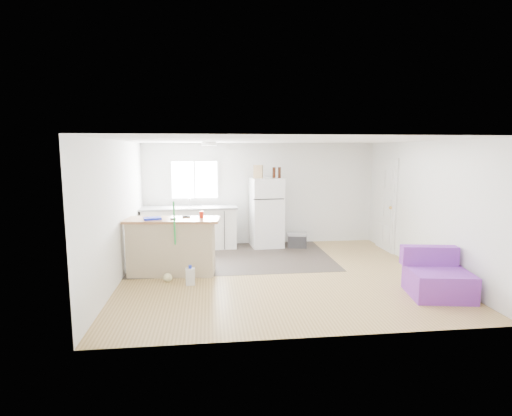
{
  "coord_description": "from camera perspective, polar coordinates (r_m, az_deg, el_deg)",
  "views": [
    {
      "loc": [
        -1.21,
        -6.91,
        2.22
      ],
      "look_at": [
        -0.32,
        0.7,
        1.12
      ],
      "focal_mm": 28.0,
      "sensor_mm": 36.0,
      "label": 1
    }
  ],
  "objects": [
    {
      "name": "room",
      "position": [
        7.08,
        3.21,
        -0.13
      ],
      "size": [
        5.51,
        5.01,
        2.41
      ],
      "color": "olive",
      "rests_on": "ground"
    },
    {
      "name": "vinyl_zone",
      "position": [
        8.47,
        -3.2,
        -7.03
      ],
      "size": [
        4.05,
        2.5,
        0.0
      ],
      "primitive_type": "cube",
      "color": "#2E2722",
      "rests_on": "floor"
    },
    {
      "name": "window",
      "position": [
        9.42,
        -8.76,
        4.0
      ],
      "size": [
        1.18,
        0.06,
        0.98
      ],
      "color": "white",
      "rests_on": "back_wall"
    },
    {
      "name": "interior_door",
      "position": [
        9.4,
        18.11,
        0.41
      ],
      "size": [
        0.11,
        0.92,
        2.1
      ],
      "color": "white",
      "rests_on": "right_wall"
    },
    {
      "name": "ceiling_fixture",
      "position": [
        8.11,
        -6.7,
        9.11
      ],
      "size": [
        0.3,
        0.3,
        0.07
      ],
      "primitive_type": "cylinder",
      "color": "white",
      "rests_on": "ceiling"
    },
    {
      "name": "kitchen_cabinets",
      "position": [
        9.25,
        -9.47,
        -2.73
      ],
      "size": [
        2.18,
        0.78,
        1.25
      ],
      "rotation": [
        0.0,
        0.0,
        0.05
      ],
      "color": "white",
      "rests_on": "floor"
    },
    {
      "name": "peninsula",
      "position": [
        7.38,
        -11.92,
        -5.36
      ],
      "size": [
        1.71,
        0.8,
        1.02
      ],
      "rotation": [
        0.0,
        0.0,
        -0.1
      ],
      "color": "#C4B78E",
      "rests_on": "floor"
    },
    {
      "name": "refrigerator",
      "position": [
        9.26,
        1.52,
        -0.65
      ],
      "size": [
        0.76,
        0.73,
        1.6
      ],
      "rotation": [
        0.0,
        0.0,
        0.09
      ],
      "color": "white",
      "rests_on": "floor"
    },
    {
      "name": "cooler",
      "position": [
        9.31,
        5.88,
        -4.57
      ],
      "size": [
        0.5,
        0.39,
        0.34
      ],
      "rotation": [
        0.0,
        0.0,
        -0.2
      ],
      "color": "#2A2A2C",
      "rests_on": "floor"
    },
    {
      "name": "purple_seat",
      "position": [
        6.86,
        24.44,
        -9.18
      ],
      "size": [
        1.0,
        0.96,
        0.72
      ],
      "rotation": [
        0.0,
        0.0,
        -0.17
      ],
      "color": "purple",
      "rests_on": "floor"
    },
    {
      "name": "cleaner_jug",
      "position": [
        6.83,
        -9.37,
        -9.6
      ],
      "size": [
        0.16,
        0.12,
        0.34
      ],
      "rotation": [
        0.0,
        0.0,
        0.05
      ],
      "color": "silver",
      "rests_on": "floor"
    },
    {
      "name": "mop",
      "position": [
        7.08,
        -12.25,
        -8.35
      ],
      "size": [
        0.23,
        0.39,
        1.4
      ],
      "rotation": [
        0.0,
        0.0,
        0.04
      ],
      "color": "green",
      "rests_on": "floor"
    },
    {
      "name": "red_cup",
      "position": [
        7.27,
        -7.82,
        -0.93
      ],
      "size": [
        0.09,
        0.09,
        0.12
      ],
      "primitive_type": "cylinder",
      "rotation": [
        0.0,
        0.0,
        -0.14
      ],
      "color": "red",
      "rests_on": "peninsula"
    },
    {
      "name": "blue_tray",
      "position": [
        7.27,
        -14.58,
        -1.45
      ],
      "size": [
        0.34,
        0.28,
        0.04
      ],
      "primitive_type": "cube",
      "rotation": [
        0.0,
        0.0,
        0.22
      ],
      "color": "#1625CE",
      "rests_on": "peninsula"
    },
    {
      "name": "tool_a",
      "position": [
        7.37,
        -9.94,
        -1.2
      ],
      "size": [
        0.15,
        0.07,
        0.03
      ],
      "primitive_type": "cube",
      "rotation": [
        0.0,
        0.0,
        0.13
      ],
      "color": "black",
      "rests_on": "peninsula"
    },
    {
      "name": "tool_b",
      "position": [
        7.18,
        -11.75,
        -1.51
      ],
      "size": [
        0.1,
        0.05,
        0.03
      ],
      "primitive_type": "cube",
      "rotation": [
        0.0,
        0.0,
        0.06
      ],
      "color": "black",
      "rests_on": "peninsula"
    },
    {
      "name": "cardboard_box",
      "position": [
        9.09,
        0.31,
        5.21
      ],
      "size": [
        0.22,
        0.16,
        0.3
      ],
      "primitive_type": "cube",
      "rotation": [
        0.0,
        0.0,
        -0.35
      ],
      "color": "tan",
      "rests_on": "refrigerator"
    },
    {
      "name": "bottle_left",
      "position": [
        9.12,
        2.59,
        5.06
      ],
      "size": [
        0.07,
        0.07,
        0.25
      ],
      "primitive_type": "cylinder",
      "rotation": [
        0.0,
        0.0,
        -0.03
      ],
      "color": "#351609",
      "rests_on": "refrigerator"
    },
    {
      "name": "bottle_right",
      "position": [
        9.19,
        3.37,
        5.08
      ],
      "size": [
        0.09,
        0.09,
        0.25
      ],
      "primitive_type": "cylinder",
      "rotation": [
        0.0,
        0.0,
        0.4
      ],
      "color": "#351609",
      "rests_on": "refrigerator"
    }
  ]
}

